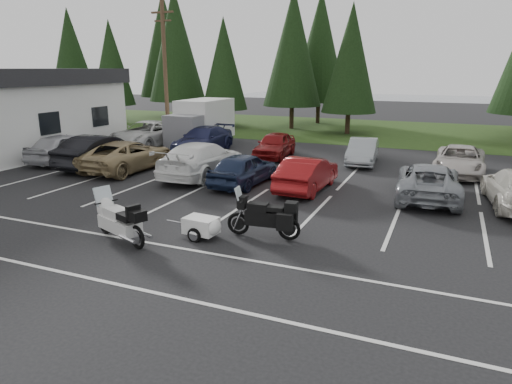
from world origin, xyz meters
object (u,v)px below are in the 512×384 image
object	(u,v)px
box_truck	(198,123)
car_near_6	(429,181)
car_near_3	(202,159)
car_far_2	(275,145)
adventure_motorcycle	(263,213)
utility_pole	(165,72)
touring_motorcycle	(119,216)
car_far_1	(203,140)
car_far_3	(363,151)
car_near_4	(244,169)
cargo_trailer	(201,228)
car_far_0	(147,134)
car_near_1	(100,151)
car_near_2	(128,155)
car_near_5	(307,173)
car_far_4	(460,160)
car_near_0	(65,147)

from	to	relation	value
box_truck	car_near_6	world-z (taller)	box_truck
car_near_3	car_far_2	world-z (taller)	car_near_3
car_near_3	adventure_motorcycle	world-z (taller)	car_near_3
car_near_6	adventure_motorcycle	world-z (taller)	adventure_motorcycle
utility_pole	touring_motorcycle	size ratio (longest dim) A/B	3.27
car_far_1	car_far_3	world-z (taller)	car_far_1
touring_motorcycle	adventure_motorcycle	size ratio (longest dim) A/B	1.09
utility_pole	car_near_4	xyz separation A→B (m)	(9.24, -8.16, -3.98)
car_near_4	cargo_trailer	xyz separation A→B (m)	(1.49, -6.38, -0.39)
car_near_6	cargo_trailer	world-z (taller)	car_near_6
car_far_0	car_far_3	distance (m)	13.70
car_near_6	car_far_3	bearing A→B (deg)	-61.59
box_truck	car_far_2	world-z (taller)	box_truck
box_truck	car_far_1	bearing A→B (deg)	-53.99
car_near_6	car_far_1	bearing A→B (deg)	-26.46
car_near_1	touring_motorcycle	bearing A→B (deg)	133.36
car_near_2	box_truck	bearing A→B (deg)	-84.33
box_truck	car_near_5	bearing A→B (deg)	-40.03
car_far_2	touring_motorcycle	world-z (taller)	touring_motorcycle
touring_motorcycle	car_far_4	bearing A→B (deg)	76.25
car_near_5	car_near_1	bearing A→B (deg)	1.10
car_far_1	car_far_3	bearing A→B (deg)	1.54
car_near_5	adventure_motorcycle	xyz separation A→B (m)	(0.39, -5.85, 0.06)
car_near_4	car_near_0	bearing A→B (deg)	-1.36
utility_pole	cargo_trailer	bearing A→B (deg)	-53.57
car_near_0	car_near_5	bearing A→B (deg)	171.88
car_near_5	car_far_4	distance (m)	8.16
car_near_0	car_near_3	world-z (taller)	car_near_3
box_truck	car_far_0	size ratio (longest dim) A/B	0.94
box_truck	car_near_2	xyz separation A→B (m)	(0.70, -8.19, -0.71)
car_near_3	car_far_3	distance (m)	8.68
touring_motorcycle	utility_pole	bearing A→B (deg)	139.64
car_near_2	car_near_4	bearing A→B (deg)	176.70
car_near_2	car_far_1	world-z (taller)	car_far_1
box_truck	car_far_4	bearing A→B (deg)	-9.79
car_near_4	touring_motorcycle	xyz separation A→B (m)	(-0.57, -7.52, 0.05)
car_near_1	car_near_6	bearing A→B (deg)	-179.01
car_near_1	car_far_1	distance (m)	6.53
utility_pole	car_near_3	size ratio (longest dim) A/B	1.61
car_near_4	car_far_3	world-z (taller)	car_near_4
cargo_trailer	box_truck	bearing A→B (deg)	125.28
car_near_5	car_far_1	bearing A→B (deg)	-34.18
utility_pole	car_near_5	xyz separation A→B (m)	(12.03, -7.92, -4.00)
car_far_2	car_far_4	xyz separation A→B (m)	(9.65, -0.55, -0.04)
car_near_0	cargo_trailer	xyz separation A→B (m)	(12.48, -7.22, -0.47)
box_truck	car_far_4	size ratio (longest dim) A/B	1.17
touring_motorcycle	car_far_3	bearing A→B (deg)	93.07
car_near_1	touring_motorcycle	xyz separation A→B (m)	(7.65, -7.98, -0.08)
car_far_3	touring_motorcycle	world-z (taller)	touring_motorcycle
box_truck	car_far_1	xyz separation A→B (m)	(1.61, -2.21, -0.70)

